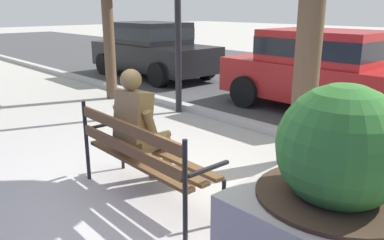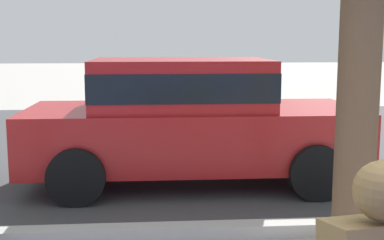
# 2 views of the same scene
# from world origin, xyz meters

# --- Properties ---
(street_surface) EXTENTS (60.00, 9.00, 0.01)m
(street_surface) POSITION_xyz_m (0.00, 7.50, 0.00)
(street_surface) COLOR #424244
(street_surface) RESTS_ON ground
(curb_stone) EXTENTS (60.00, 0.20, 0.12)m
(curb_stone) POSITION_xyz_m (0.00, 2.90, 0.06)
(curb_stone) COLOR #B2AFA8
(curb_stone) RESTS_ON ground
(parked_car_red) EXTENTS (4.11, 1.94, 1.56)m
(parked_car_red) POSITION_xyz_m (-0.79, 4.77, 0.84)
(parked_car_red) COLOR #B21E1E
(parked_car_red) RESTS_ON ground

